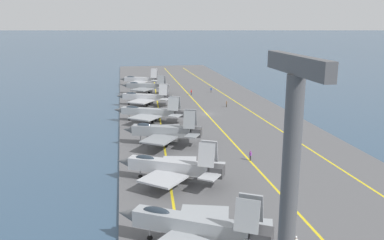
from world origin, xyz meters
name	(u,v)px	position (x,y,z in m)	size (l,w,h in m)	color
ground_plane	(206,115)	(0.00, 0.00, 0.00)	(2000.00, 2000.00, 0.00)	#334C66
carrier_deck	(206,114)	(0.00, 0.00, 0.20)	(226.84, 43.12, 0.40)	#565659
deck_stripe_foul_line	(252,112)	(0.00, -11.86, 0.40)	(204.15, 0.36, 0.01)	yellow
deck_stripe_centerline	(206,114)	(0.00, 0.00, 0.40)	(204.15, 0.36, 0.01)	yellow
deck_stripe_edge_line	(159,115)	(0.00, 11.86, 0.40)	(204.15, 0.36, 0.01)	yellow
parked_jet_nearest	(193,225)	(-60.94, 13.95, 3.07)	(12.93, 16.28, 6.68)	#93999E
parked_jet_second	(171,166)	(-42.84, 14.08, 2.81)	(12.84, 16.14, 6.59)	#A8AAAF
parked_jet_third	(163,131)	(-24.74, 13.36, 3.18)	(13.97, 15.21, 6.97)	gray
parked_jet_fourth	(150,112)	(-6.15, 14.49, 2.76)	(13.19, 17.16, 6.18)	#93999E
parked_jet_fifth	(145,97)	(12.70, 14.56, 2.78)	(14.09, 15.99, 6.12)	#A8AAAF
parked_jet_sixth	(146,86)	(30.57, 13.35, 3.01)	(13.94, 15.69, 6.08)	gray
parked_jet_seventh	(141,79)	(48.58, 14.00, 2.64)	(12.15, 15.21, 6.20)	#A8AAAF
crew_purple_vest	(250,155)	(-35.81, -0.11, 1.37)	(0.45, 0.45, 1.76)	#232328
crew_brown_vest	(227,104)	(7.04, -7.03, 1.33)	(0.44, 0.35, 1.69)	#383328
crew_blue_vest	(211,90)	(29.99, -7.77, 1.33)	(0.40, 0.45, 1.70)	#4C473D
crew_red_vest	(191,92)	(26.81, -0.68, 1.34)	(0.28, 0.40, 1.72)	#232328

